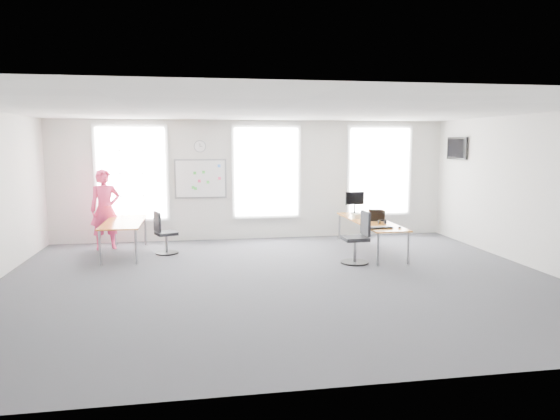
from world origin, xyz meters
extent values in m
plane|color=#2A2A2F|center=(0.00, 0.00, 0.00)|extent=(10.00, 10.00, 0.00)
plane|color=white|center=(0.00, 0.00, 3.00)|extent=(10.00, 10.00, 0.00)
plane|color=silver|center=(0.00, 4.00, 1.50)|extent=(10.00, 0.00, 10.00)
plane|color=silver|center=(0.00, -4.00, 1.50)|extent=(10.00, 0.00, 10.00)
plane|color=silver|center=(5.00, 0.00, 1.50)|extent=(0.00, 10.00, 10.00)
cube|color=silver|center=(-3.00, 3.97, 1.70)|extent=(1.60, 0.06, 2.20)
cube|color=silver|center=(0.30, 3.97, 1.70)|extent=(1.60, 0.06, 2.20)
cube|color=silver|center=(3.30, 3.97, 1.70)|extent=(1.60, 0.06, 2.20)
cube|color=#B86E25|center=(2.41, 2.08, 0.68)|extent=(0.76, 2.84, 0.03)
cylinder|color=gray|center=(2.09, 0.72, 0.33)|extent=(0.05, 0.05, 0.66)
cylinder|color=gray|center=(2.72, 0.72, 0.33)|extent=(0.05, 0.05, 0.66)
cylinder|color=gray|center=(2.09, 3.44, 0.33)|extent=(0.05, 0.05, 0.66)
cylinder|color=gray|center=(2.72, 3.44, 0.33)|extent=(0.05, 0.05, 0.66)
cube|color=#B86E25|center=(-3.03, 2.59, 0.73)|extent=(0.81, 2.03, 0.03)
cylinder|color=gray|center=(-3.38, 1.63, 0.36)|extent=(0.05, 0.05, 0.71)
cylinder|color=gray|center=(-2.69, 1.63, 0.36)|extent=(0.05, 0.05, 0.71)
cylinder|color=gray|center=(-3.38, 3.54, 0.36)|extent=(0.05, 0.05, 0.71)
cylinder|color=gray|center=(-2.69, 3.54, 0.36)|extent=(0.05, 0.05, 0.71)
cylinder|color=black|center=(1.69, 0.99, 0.02)|extent=(0.57, 0.57, 0.03)
cylinder|color=gray|center=(1.69, 0.99, 0.26)|extent=(0.07, 0.07, 0.46)
cube|color=black|center=(1.69, 0.99, 0.51)|extent=(0.49, 0.49, 0.08)
cube|color=black|center=(1.91, 1.00, 0.82)|extent=(0.07, 0.46, 0.49)
cylinder|color=black|center=(-2.14, 2.54, 0.01)|extent=(0.50, 0.50, 0.03)
cylinder|color=gray|center=(-2.14, 2.54, 0.23)|extent=(0.06, 0.06, 0.41)
cube|color=black|center=(-2.14, 2.54, 0.46)|extent=(0.55, 0.55, 0.07)
cube|color=black|center=(-2.32, 2.47, 0.73)|extent=(0.19, 0.40, 0.44)
imported|color=#D93160|center=(-3.53, 3.27, 0.92)|extent=(0.78, 0.63, 1.84)
cube|color=white|center=(-1.35, 3.97, 1.55)|extent=(1.20, 0.03, 0.90)
cylinder|color=gray|center=(-1.35, 3.97, 2.35)|extent=(0.30, 0.04, 0.30)
cube|color=black|center=(4.95, 3.00, 2.30)|extent=(0.06, 0.90, 0.55)
cube|color=black|center=(2.27, 1.06, 0.70)|extent=(0.50, 0.23, 0.02)
ellipsoid|color=black|center=(2.65, 1.00, 0.71)|extent=(0.10, 0.13, 0.04)
cylinder|color=black|center=(2.51, 1.27, 0.70)|extent=(0.07, 0.07, 0.01)
cylinder|color=black|center=(2.43, 1.59, 0.73)|extent=(0.04, 0.09, 0.09)
cylinder|color=black|center=(2.57, 1.59, 0.73)|extent=(0.04, 0.09, 0.09)
cylinder|color=gold|center=(2.43, 1.59, 0.73)|extent=(0.01, 0.09, 0.09)
cube|color=black|center=(2.50, 1.59, 0.78)|extent=(0.15, 0.02, 0.01)
cube|color=black|center=(2.50, 1.98, 0.83)|extent=(0.34, 0.16, 0.27)
cube|color=red|center=(2.50, 1.90, 0.82)|extent=(0.32, 0.17, 0.25)
cube|color=black|center=(2.50, 1.89, 0.83)|extent=(0.34, 0.17, 0.26)
cube|color=beige|center=(2.28, 2.45, 0.74)|extent=(0.32, 0.24, 0.11)
cylinder|color=black|center=(2.43, 3.30, 0.70)|extent=(0.20, 0.20, 0.02)
cylinder|color=black|center=(2.43, 3.30, 0.80)|extent=(0.04, 0.04, 0.20)
cube|color=black|center=(2.43, 3.29, 1.07)|extent=(0.49, 0.06, 0.32)
cube|color=black|center=(2.43, 3.27, 1.07)|extent=(0.45, 0.03, 0.29)
camera|label=1|loc=(-1.45, -8.55, 2.43)|focal=32.00mm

